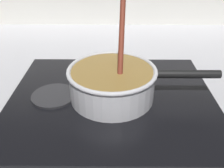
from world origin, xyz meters
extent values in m
cube|color=#B7B7BC|center=(0.00, 0.00, -0.02)|extent=(2.40, 1.60, 0.04)
cube|color=black|center=(0.04, 0.10, 0.01)|extent=(0.56, 0.48, 0.01)
torus|color=#592D0C|center=(0.04, 0.10, 0.02)|extent=(0.20, 0.20, 0.01)
cylinder|color=#262628|center=(-0.12, 0.10, 0.01)|extent=(0.12, 0.12, 0.01)
cylinder|color=silver|center=(0.04, 0.10, 0.05)|extent=(0.22, 0.22, 0.08)
cylinder|color=olive|center=(0.04, 0.10, 0.06)|extent=(0.21, 0.21, 0.08)
torus|color=silver|center=(0.04, 0.10, 0.09)|extent=(0.24, 0.24, 0.01)
cylinder|color=black|center=(0.24, 0.10, 0.08)|extent=(0.17, 0.02, 0.02)
cylinder|color=#EDD88C|center=(0.01, 0.14, 0.08)|extent=(0.03, 0.03, 0.01)
cylinder|color=#E5CC7A|center=(0.03, 0.04, 0.08)|extent=(0.04, 0.04, 0.01)
cylinder|color=#EDD88C|center=(0.05, 0.08, 0.08)|extent=(0.03, 0.03, 0.01)
cylinder|color=#EDD88C|center=(0.09, 0.15, 0.08)|extent=(0.03, 0.03, 0.01)
cylinder|color=#E5CC7A|center=(0.09, 0.09, 0.08)|extent=(0.04, 0.04, 0.01)
cylinder|color=#EDD88C|center=(0.13, 0.08, 0.08)|extent=(0.03, 0.03, 0.01)
cylinder|color=#E5CC7A|center=(0.01, 0.07, 0.08)|extent=(0.03, 0.03, 0.01)
cylinder|color=maroon|center=(0.07, 0.13, 0.19)|extent=(0.02, 0.14, 0.22)
cube|color=brown|center=(0.06, 0.07, 0.08)|extent=(0.03, 0.05, 0.01)
camera|label=1|loc=(0.05, -0.47, 0.39)|focal=39.77mm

